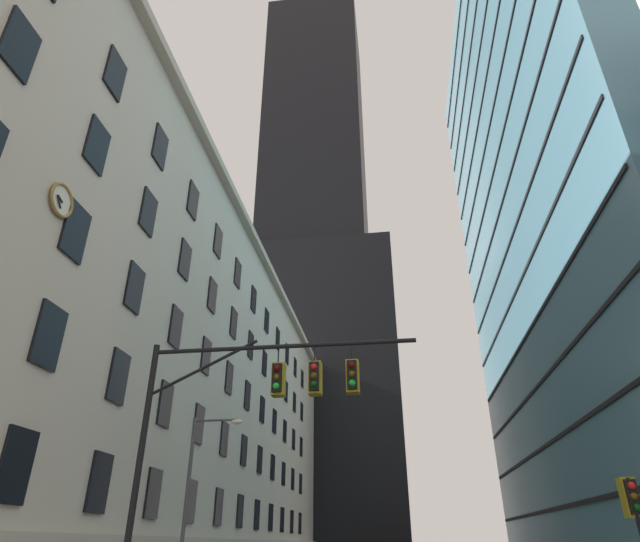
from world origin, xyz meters
TOP-DOWN VIEW (x-y plane):
  - station_building at (-19.74, 29.55)m, footprint 18.14×71.11m
  - dark_skyscraper at (-13.03, 78.09)m, footprint 29.49×29.49m
  - glass_office_midrise at (18.27, 27.28)m, footprint 14.65×42.26m
  - traffic_signal_mast at (-3.43, 3.40)m, footprint 8.75×0.63m
  - traffic_light_near_right at (7.01, 4.48)m, footprint 0.40×0.63m
  - street_lamppost at (-8.65, 12.43)m, footprint 2.49×0.32m

SIDE VIEW (x-z plane):
  - traffic_light_near_right at x=7.01m, z-range 1.15..4.54m
  - street_lamppost at x=-8.65m, z-range 0.88..8.07m
  - traffic_signal_mast at x=-3.43m, z-range 1.96..9.62m
  - station_building at x=-19.74m, z-range -0.02..26.59m
  - glass_office_midrise at x=18.27m, z-range 0.00..59.03m
  - dark_skyscraper at x=-13.03m, z-range -46.33..184.73m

